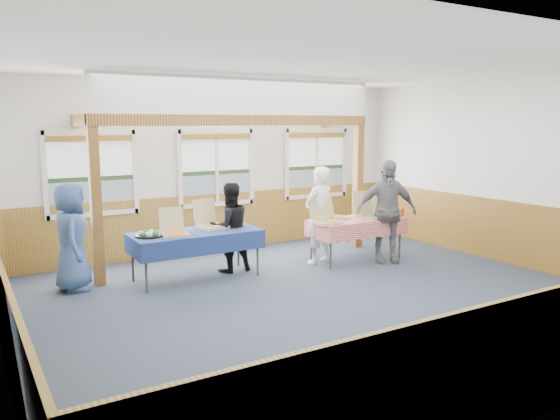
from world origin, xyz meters
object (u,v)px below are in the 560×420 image
object	(u,v)px
man_blue	(71,237)
woman_white	(319,215)
person_grey	(386,211)
woman_black	(230,227)
table_left	(196,235)
table_right	(357,222)

from	to	relation	value
man_blue	woman_white	bearing A→B (deg)	-87.79
person_grey	woman_black	bearing A→B (deg)	-171.31
table_left	woman_black	xyz separation A→B (m)	(0.65, 0.11, 0.04)
woman_black	table_right	bearing A→B (deg)	170.26
table_left	man_blue	size ratio (longest dim) A/B	1.34
woman_black	man_blue	xyz separation A→B (m)	(-2.44, 0.25, 0.06)
woman_black	man_blue	world-z (taller)	man_blue
table_right	woman_white	distance (m)	0.73
man_blue	person_grey	bearing A→B (deg)	-91.91
table_right	man_blue	distance (m)	4.76
table_right	man_blue	size ratio (longest dim) A/B	1.10
woman_white	person_grey	size ratio (longest dim) A/B	0.94
woman_white	person_grey	distance (m)	1.20
woman_black	person_grey	world-z (taller)	person_grey
woman_black	person_grey	xyz separation A→B (m)	(2.65, -0.84, 0.17)
table_left	person_grey	bearing A→B (deg)	-22.31
woman_white	man_blue	bearing A→B (deg)	-19.08
man_blue	person_grey	world-z (taller)	person_grey
woman_black	person_grey	distance (m)	2.79
woman_white	man_blue	distance (m)	4.05
woman_white	woman_black	distance (m)	1.61
table_right	woman_white	size ratio (longest dim) A/B	1.03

